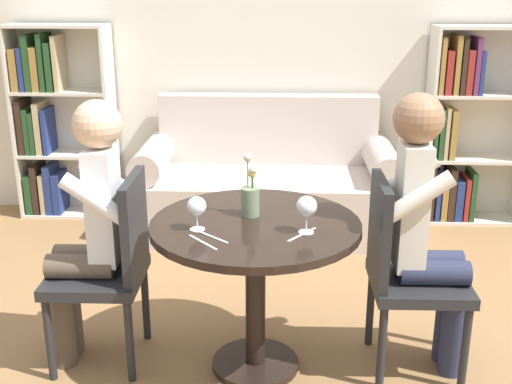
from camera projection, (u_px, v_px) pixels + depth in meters
ground_plane at (256, 366)px, 2.99m from camera, size 16.00×16.00×0.00m
back_wall at (269, 32)px, 4.61m from camera, size 5.20×0.05×2.70m
round_table at (255, 254)px, 2.80m from camera, size 0.91×0.91×0.72m
couch at (267, 187)px, 4.54m from camera, size 1.80×0.80×0.92m
bookshelf_left at (54, 123)px, 4.73m from camera, size 0.71×0.28×1.41m
bookshelf_right at (464, 131)px, 4.61m from camera, size 0.71×0.28×1.41m
chair_left at (111, 263)px, 2.90m from camera, size 0.43×0.43×0.90m
chair_right at (404, 268)px, 2.84m from camera, size 0.43×0.43×0.90m
person_left at (89, 227)px, 2.84m from camera, size 0.42×0.34×1.24m
person_right at (427, 227)px, 2.78m from camera, size 0.42×0.34×1.28m
wine_glass_left at (197, 207)px, 2.64m from camera, size 0.08×0.08×0.15m
wine_glass_right at (307, 207)px, 2.61m from camera, size 0.09×0.09×0.16m
flower_vase at (250, 197)px, 2.81m from camera, size 0.08×0.08×0.28m
knife_left_setting at (212, 237)px, 2.60m from camera, size 0.15×0.14×0.00m
fork_left_setting at (302, 234)px, 2.62m from camera, size 0.12×0.16×0.00m
knife_right_setting at (203, 242)px, 2.54m from camera, size 0.13×0.15×0.00m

